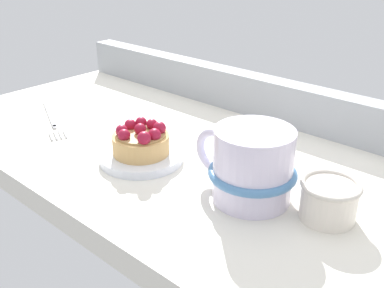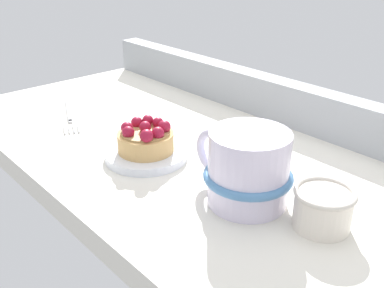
% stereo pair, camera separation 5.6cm
% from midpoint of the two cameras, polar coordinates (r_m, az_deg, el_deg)
% --- Properties ---
extents(ground_plane, '(0.89, 0.43, 0.03)m').
position_cam_midpoint_polar(ground_plane, '(0.67, -3.19, -2.20)').
color(ground_plane, silver).
extents(window_rail_back, '(0.88, 0.04, 0.07)m').
position_cam_midpoint_polar(window_rail_back, '(0.78, 6.77, 6.07)').
color(window_rail_back, '#9EA3A8').
rests_on(window_rail_back, ground_plane).
extents(dessert_plate, '(0.12, 0.12, 0.01)m').
position_cam_midpoint_polar(dessert_plate, '(0.64, -9.01, -1.65)').
color(dessert_plate, silver).
rests_on(dessert_plate, ground_plane).
extents(raspberry_tart, '(0.08, 0.08, 0.04)m').
position_cam_midpoint_polar(raspberry_tart, '(0.62, -9.14, 0.39)').
color(raspberry_tart, tan).
rests_on(raspberry_tart, dessert_plate).
extents(coffee_mug, '(0.14, 0.11, 0.09)m').
position_cam_midpoint_polar(coffee_mug, '(0.52, 4.56, -2.87)').
color(coffee_mug, silver).
rests_on(coffee_mug, ground_plane).
extents(dessert_fork, '(0.17, 0.09, 0.01)m').
position_cam_midpoint_polar(dessert_fork, '(0.81, -19.50, 3.03)').
color(dessert_fork, '#B7B7BC').
rests_on(dessert_fork, ground_plane).
extents(sugar_bowl, '(0.07, 0.07, 0.05)m').
position_cam_midpoint_polar(sugar_bowl, '(0.51, 14.19, -7.01)').
color(sugar_bowl, silver).
rests_on(sugar_bowl, ground_plane).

